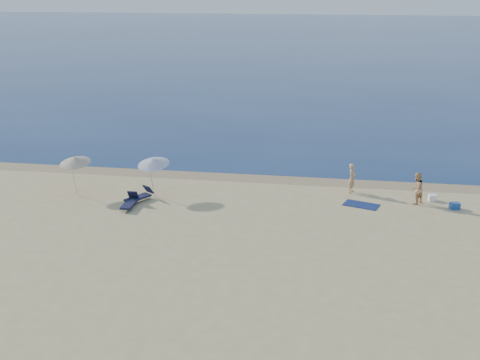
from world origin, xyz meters
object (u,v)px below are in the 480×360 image
blue_cooler (455,206)px  umbrella_near (153,162)px  person_left (352,178)px  person_right (417,188)px

blue_cooler → umbrella_near: umbrella_near is taller
person_left → person_right: size_ratio=0.98×
person_right → person_left: bearing=-66.2°
person_left → blue_cooler: bearing=-89.2°
blue_cooler → umbrella_near: (-14.86, -0.34, 1.62)m
person_left → umbrella_near: bearing=120.4°
blue_cooler → umbrella_near: size_ratio=0.22×
person_right → blue_cooler: person_right is taller
blue_cooler → person_left: bearing=147.3°
person_left → blue_cooler: size_ratio=3.41×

